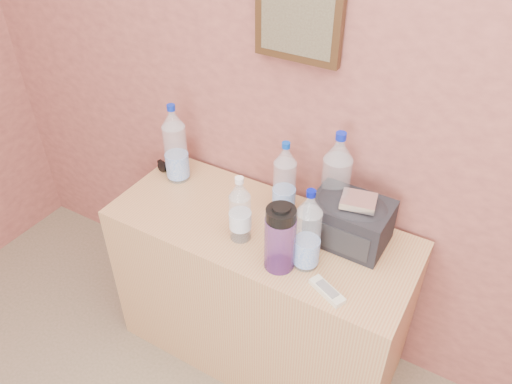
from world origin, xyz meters
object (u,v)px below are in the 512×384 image
dresser (260,292)px  pet_large_a (176,147)px  sunglasses (169,169)px  pet_small (240,212)px  foil_packet (359,201)px  toiletry_bag (350,219)px  pet_large_b (284,183)px  pet_large_c (335,184)px  pet_large_d (308,233)px  ac_remote (327,291)px  nalgene_bottle (280,238)px

dresser → pet_large_a: size_ratio=3.42×
dresser → sunglasses: bearing=168.0°
pet_small → foil_packet: 0.40m
toiletry_bag → foil_packet: 0.11m
pet_large_b → pet_large_c: 0.19m
foil_packet → pet_large_d: bearing=-121.2°
dresser → foil_packet: size_ratio=10.16×
pet_large_c → foil_packet: 0.15m
pet_large_c → sunglasses: 0.73m
pet_large_b → sunglasses: (-0.54, -0.01, -0.12)m
pet_large_a → foil_packet: 0.77m
pet_large_d → toiletry_bag: (0.08, 0.19, -0.04)m
pet_large_a → ac_remote: pet_large_a is taller
pet_large_d → pet_large_c: bearing=93.3°
pet_small → foil_packet: pet_small is taller
pet_large_d → foil_packet: size_ratio=2.72×
pet_small → pet_large_c: bearing=45.5°
pet_large_a → nalgene_bottle: size_ratio=1.35×
pet_large_b → ac_remote: bearing=-43.1°
pet_large_c → ac_remote: bearing=-68.6°
sunglasses → ac_remote: bearing=-5.9°
pet_large_c → pet_large_d: (0.01, -0.25, -0.03)m
dresser → pet_large_a: bearing=167.7°
nalgene_bottle → ac_remote: size_ratio=1.89×
toiletry_bag → pet_large_b: bearing=176.5°
pet_large_c → ac_remote: pet_large_c is taller
pet_large_c → sunglasses: size_ratio=2.84×
pet_small → sunglasses: 0.52m
pet_large_d → sunglasses: bearing=165.2°
pet_large_b → pet_large_c: size_ratio=0.81×
pet_large_a → pet_large_c: pet_large_c is taller
pet_small → sunglasses: pet_small is taller
pet_large_b → pet_large_c: bearing=13.6°
pet_large_a → foil_packet: (0.77, -0.02, 0.05)m
pet_large_a → toiletry_bag: size_ratio=1.25×
pet_large_d → nalgene_bottle: pet_large_d is taller
pet_large_b → ac_remote: 0.44m
dresser → ac_remote: bearing=-26.3°
ac_remote → foil_packet: size_ratio=1.17×
pet_large_a → toiletry_bag: (0.75, 0.00, -0.06)m
foil_packet → nalgene_bottle: bearing=-128.9°
pet_large_a → pet_large_b: (0.48, 0.02, -0.01)m
pet_large_a → ac_remote: 0.84m
sunglasses → ac_remote: size_ratio=1.00×
pet_small → ac_remote: bearing=-12.9°
sunglasses → toiletry_bag: toiletry_bag is taller
nalgene_bottle → foil_packet: 0.29m
pet_small → toiletry_bag: pet_small is taller
pet_small → foil_packet: (0.36, 0.16, 0.08)m
pet_large_d → nalgene_bottle: (-0.07, -0.05, -0.01)m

